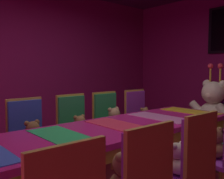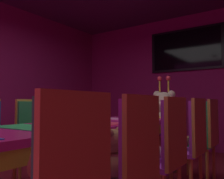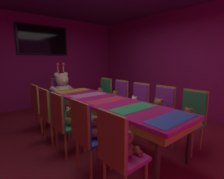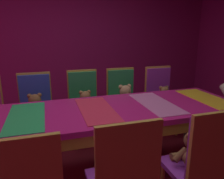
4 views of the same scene
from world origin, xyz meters
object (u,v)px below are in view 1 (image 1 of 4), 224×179
at_px(teddy_left_2, 80,128).
at_px(teddy_right_3, 214,145).
at_px(chair_left_2, 74,125).
at_px(teddy_left_3, 114,121).
at_px(banquet_table, 119,133).
at_px(chair_left_3, 108,119).
at_px(teddy_right_2, 176,160).
at_px(teddy_left_1, 33,137).
at_px(king_teddy_bear, 213,106).
at_px(throne_chair, 218,115).
at_px(chair_left_4, 138,115).
at_px(teddy_left_4, 145,118).
at_px(teddy_right_1, 124,178).
at_px(chair_left_1, 28,133).
at_px(chair_right_2, 191,162).

relative_size(teddy_left_2, teddy_right_3, 0.97).
distance_m(chair_left_2, teddy_left_3, 0.58).
relative_size(banquet_table, chair_left_3, 3.10).
bearing_deg(chair_left_2, teddy_right_3, 19.92).
xyz_separation_m(chair_left_2, teddy_right_2, (1.58, -0.04, -0.02)).
distance_m(teddy_left_1, chair_left_3, 1.19).
distance_m(teddy_left_3, king_teddy_bear, 1.51).
bearing_deg(teddy_right_3, king_teddy_bear, -61.36).
distance_m(teddy_right_3, throne_chair, 1.64).
bearing_deg(teddy_right_2, chair_left_4, -37.68).
relative_size(teddy_left_4, teddy_right_1, 0.84).
bearing_deg(chair_left_2, teddy_left_2, 0.00).
xyz_separation_m(chair_left_1, chair_right_2, (1.69, 0.58, 0.00)).
distance_m(teddy_left_1, throne_chair, 2.76).
relative_size(chair_left_1, teddy_right_1, 2.88).
distance_m(teddy_left_4, teddy_right_3, 1.52).
distance_m(banquet_table, chair_left_4, 1.44).
bearing_deg(teddy_left_3, chair_left_2, -105.50).
bearing_deg(chair_right_2, teddy_left_2, -1.42).
height_order(chair_left_3, teddy_left_3, chair_left_3).
distance_m(chair_right_2, teddy_right_3, 0.63).
bearing_deg(throne_chair, teddy_right_3, 25.76).
distance_m(chair_left_1, throne_chair, 2.80).
bearing_deg(king_teddy_bear, teddy_right_2, 20.15).
distance_m(teddy_left_3, teddy_right_1, 1.85).
height_order(teddy_right_1, teddy_right_3, teddy_right_1).
relative_size(chair_left_1, teddy_left_2, 3.27).
distance_m(chair_left_1, teddy_right_1, 1.55).
relative_size(teddy_left_4, teddy_right_2, 1.01).
relative_size(teddy_left_3, teddy_left_4, 1.21).
bearing_deg(chair_left_3, chair_left_2, -90.79).
bearing_deg(king_teddy_bear, teddy_right_3, 28.64).
height_order(teddy_left_1, teddy_right_3, teddy_left_1).
bearing_deg(teddy_left_3, teddy_right_2, -22.75).
bearing_deg(teddy_left_4, chair_left_3, -105.58).
relative_size(banquet_table, teddy_right_3, 9.83).
xyz_separation_m(chair_left_4, throne_chair, (0.84, 0.90, 0.00)).
relative_size(teddy_right_1, king_teddy_bear, 0.37).
distance_m(chair_left_3, teddy_right_1, 1.97).
distance_m(teddy_right_1, teddy_right_3, 1.20).
height_order(teddy_left_3, teddy_right_2, teddy_left_3).
distance_m(chair_left_3, throne_chair, 1.73).
relative_size(teddy_left_2, king_teddy_bear, 0.32).
bearing_deg(chair_right_2, chair_left_1, 19.12).
distance_m(chair_left_3, teddy_left_3, 0.15).
height_order(teddy_left_2, teddy_right_2, teddy_left_2).
distance_m(chair_left_1, teddy_left_4, 1.78).
bearing_deg(chair_left_4, king_teddy_bear, 40.85).
bearing_deg(chair_right_2, teddy_right_2, 0.00).
xyz_separation_m(chair_left_1, teddy_right_3, (1.55, 1.20, -0.01)).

